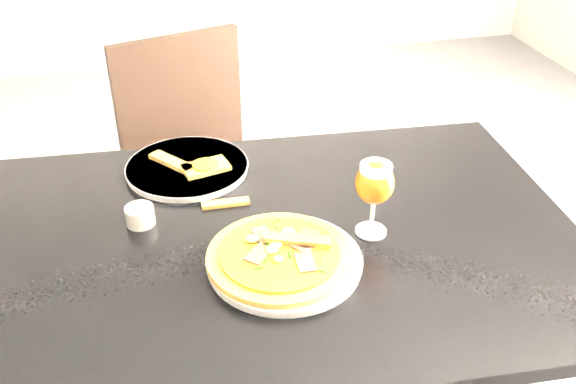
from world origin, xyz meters
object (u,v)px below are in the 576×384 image
object	(u,v)px
dining_table	(274,272)
beer_glass	(375,183)
pizza	(280,255)
chair_far	(200,175)

from	to	relation	value
dining_table	beer_glass	distance (m)	0.28
dining_table	pizza	distance (m)	0.15
pizza	chair_far	bearing A→B (deg)	94.86
chair_far	beer_glass	distance (m)	0.86
chair_far	pizza	world-z (taller)	chair_far
chair_far	dining_table	bearing A→B (deg)	-99.76
dining_table	chair_far	xyz separation A→B (m)	(-0.07, 0.70, -0.17)
chair_far	pizza	xyz separation A→B (m)	(0.07, -0.79, 0.28)
pizza	beer_glass	xyz separation A→B (m)	(0.20, 0.06, 0.09)
chair_far	beer_glass	bearing A→B (deg)	-86.04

